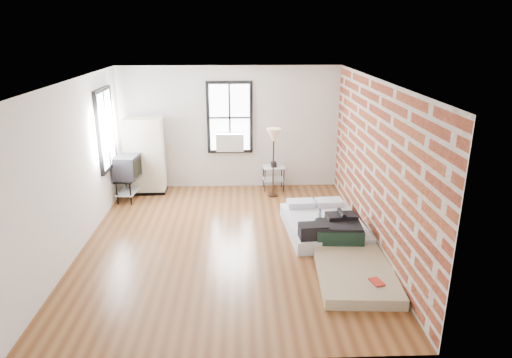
{
  "coord_description": "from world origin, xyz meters",
  "views": [
    {
      "loc": [
        0.22,
        -7.27,
        3.61
      ],
      "look_at": [
        0.5,
        0.3,
        1.07
      ],
      "focal_mm": 32.0,
      "sensor_mm": 36.0,
      "label": 1
    }
  ],
  "objects_px": {
    "wardrobe": "(145,156)",
    "floor_lamp": "(274,139)",
    "mattress_main": "(324,224)",
    "tv_stand": "(127,169)",
    "mattress_bare": "(349,257)",
    "side_table": "(274,171)"
  },
  "relations": [
    {
      "from": "side_table",
      "to": "floor_lamp",
      "type": "xyz_separation_m",
      "value": [
        -0.04,
        -0.44,
        0.87
      ]
    },
    {
      "from": "mattress_bare",
      "to": "mattress_main",
      "type": "bearing_deg",
      "value": 101.87
    },
    {
      "from": "floor_lamp",
      "to": "side_table",
      "type": "bearing_deg",
      "value": 84.52
    },
    {
      "from": "mattress_main",
      "to": "tv_stand",
      "type": "relative_size",
      "value": 1.92
    },
    {
      "from": "wardrobe",
      "to": "mattress_main",
      "type": "bearing_deg",
      "value": -32.48
    },
    {
      "from": "wardrobe",
      "to": "side_table",
      "type": "distance_m",
      "value": 2.93
    },
    {
      "from": "mattress_bare",
      "to": "tv_stand",
      "type": "bearing_deg",
      "value": 146.88
    },
    {
      "from": "wardrobe",
      "to": "tv_stand",
      "type": "relative_size",
      "value": 1.72
    },
    {
      "from": "mattress_main",
      "to": "floor_lamp",
      "type": "relative_size",
      "value": 1.24
    },
    {
      "from": "floor_lamp",
      "to": "tv_stand",
      "type": "distance_m",
      "value": 3.22
    },
    {
      "from": "mattress_main",
      "to": "floor_lamp",
      "type": "height_order",
      "value": "floor_lamp"
    },
    {
      "from": "side_table",
      "to": "tv_stand",
      "type": "xyz_separation_m",
      "value": [
        -3.21,
        -0.55,
        0.27
      ]
    },
    {
      "from": "wardrobe",
      "to": "tv_stand",
      "type": "distance_m",
      "value": 0.59
    },
    {
      "from": "floor_lamp",
      "to": "mattress_bare",
      "type": "bearing_deg",
      "value": -72.76
    },
    {
      "from": "mattress_main",
      "to": "tv_stand",
      "type": "height_order",
      "value": "tv_stand"
    },
    {
      "from": "wardrobe",
      "to": "floor_lamp",
      "type": "relative_size",
      "value": 1.12
    },
    {
      "from": "mattress_bare",
      "to": "wardrobe",
      "type": "height_order",
      "value": "wardrobe"
    },
    {
      "from": "mattress_main",
      "to": "floor_lamp",
      "type": "xyz_separation_m",
      "value": [
        -0.8,
        1.93,
        1.15
      ]
    },
    {
      "from": "wardrobe",
      "to": "side_table",
      "type": "relative_size",
      "value": 2.62
    },
    {
      "from": "wardrobe",
      "to": "tv_stand",
      "type": "height_order",
      "value": "wardrobe"
    },
    {
      "from": "mattress_main",
      "to": "side_table",
      "type": "bearing_deg",
      "value": 103.2
    },
    {
      "from": "wardrobe",
      "to": "floor_lamp",
      "type": "height_order",
      "value": "wardrobe"
    }
  ]
}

